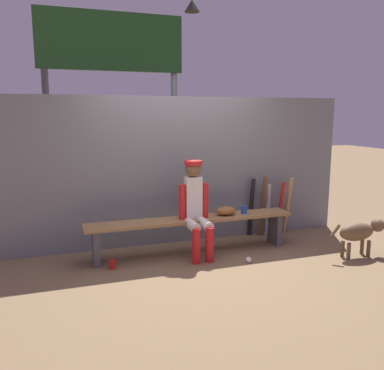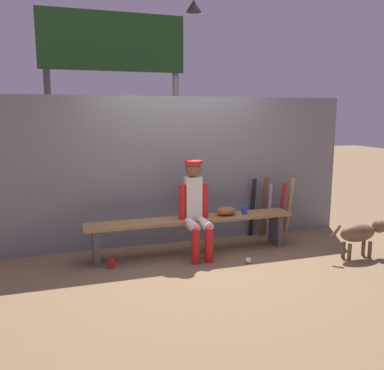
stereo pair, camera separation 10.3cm
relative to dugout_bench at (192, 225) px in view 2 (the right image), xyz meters
The scene contains 15 objects.
ground_plane 0.39m from the dugout_bench, ahead, with size 30.00×30.00×0.00m, color brown.
chainlink_fence 0.86m from the dugout_bench, 90.00° to the left, with size 5.19×0.03×2.12m, color slate.
dugout_bench is the anchor object (origin of this frame).
player_seated 0.32m from the dugout_bench, 81.44° to the right, with size 0.41×0.55×1.27m.
baseball_glove 0.52m from the dugout_bench, ahead, with size 0.28×0.20×0.12m, color brown.
bat_aluminum_black 1.21m from the dugout_bench, 22.22° to the left, with size 0.06×0.06×0.90m, color black.
bat_wood_dark 1.32m from the dugout_bench, 16.55° to the left, with size 0.06×0.06×0.94m, color brown.
bat_aluminum_silver 1.45m from the dugout_bench, 17.03° to the left, with size 0.06×0.06×0.81m, color #B7B7BC.
bat_aluminum_red 1.64m from the dugout_bench, 13.57° to the left, with size 0.06×0.06×0.84m, color #B22323.
bat_wood_tan 1.79m from the dugout_bench, 13.49° to the left, with size 0.06×0.06×0.91m, color tan.
baseball 0.88m from the dugout_bench, 45.30° to the right, with size 0.07×0.07×0.07m, color white.
cup_on_ground 1.18m from the dugout_bench, 168.92° to the right, with size 0.08×0.08×0.11m, color red.
cup_on_bench 0.78m from the dugout_bench, ahead, with size 0.08×0.08×0.11m, color #1E47AD.
scoreboard 2.67m from the dugout_bench, 118.62° to the left, with size 2.45×0.27×3.60m.
dog 2.23m from the dugout_bench, 21.85° to the right, with size 0.84×0.20×0.49m.
Camera 2 is at (-1.60, -5.02, 1.88)m, focal length 37.81 mm.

